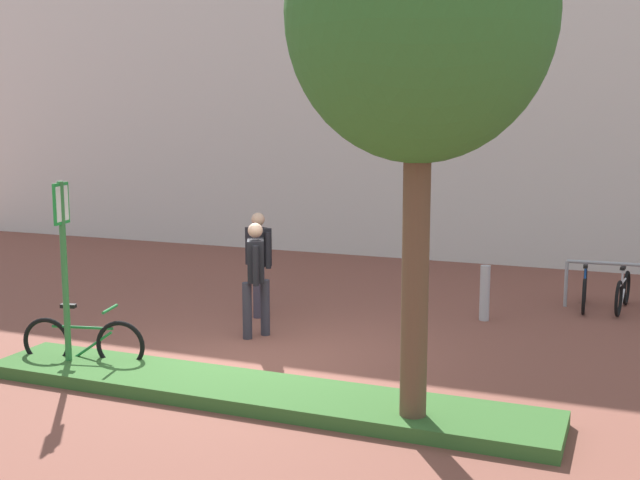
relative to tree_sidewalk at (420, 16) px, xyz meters
name	(u,v)px	position (x,y,z in m)	size (l,w,h in m)	color
ground_plane	(264,357)	(-2.56, 1.69, -4.23)	(60.00, 60.00, 0.00)	brown
building_facade	(429,40)	(-2.56, 10.41, 0.77)	(28.00, 1.20, 10.00)	silver
planter_strip	(253,392)	(-1.96, 0.18, -4.15)	(7.00, 1.10, 0.16)	#336028
tree_sidewalk	(420,16)	(0.00, 0.00, 0.00)	(2.66, 2.66, 5.72)	brown
parking_sign_post	(63,249)	(-4.61, 0.18, -2.61)	(0.10, 0.36, 2.47)	#2D7238
bike_at_sign	(83,342)	(-4.53, 0.38, -3.88)	(1.65, 0.51, 0.86)	black
bollard_steel	(485,293)	(-0.13, 4.83, -3.78)	(0.16, 0.16, 0.90)	#ADADB2
person_suited_navy	(256,272)	(-3.11, 2.57, -3.24)	(0.39, 0.56, 1.72)	#2D2D38
person_suited_dark	(259,257)	(-3.64, 3.74, -3.24)	(0.56, 0.40, 1.72)	#383342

